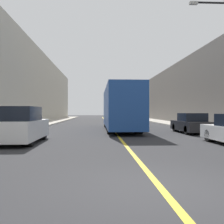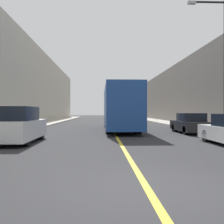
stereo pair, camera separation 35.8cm
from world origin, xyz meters
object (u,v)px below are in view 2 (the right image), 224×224
(parked_suv_left, at_px, (16,126))
(street_lamp_right, at_px, (222,59))
(bus, at_px, (120,108))
(car_right_mid, at_px, (190,124))

(parked_suv_left, bearing_deg, street_lamp_right, 13.11)
(bus, distance_m, parked_suv_left, 10.63)
(street_lamp_right, bearing_deg, parked_suv_left, -166.89)
(parked_suv_left, relative_size, street_lamp_right, 0.56)
(car_right_mid, bearing_deg, parked_suv_left, -153.46)
(parked_suv_left, height_order, street_lamp_right, street_lamp_right)
(bus, relative_size, car_right_mid, 2.89)
(bus, xyz_separation_m, parked_suv_left, (-5.77, -8.87, -1.03))
(parked_suv_left, bearing_deg, bus, 56.97)
(bus, relative_size, parked_suv_left, 2.71)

